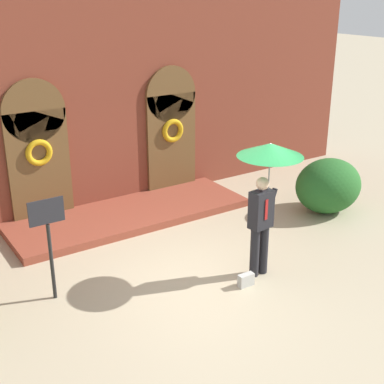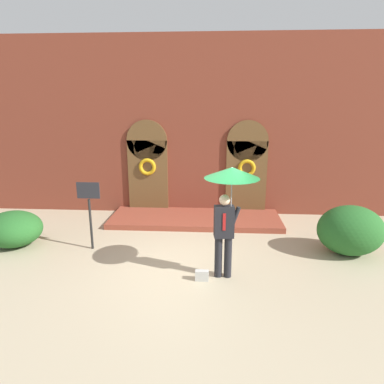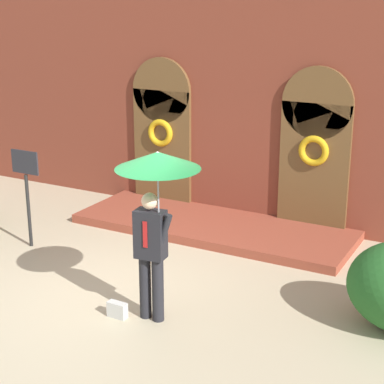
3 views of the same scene
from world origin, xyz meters
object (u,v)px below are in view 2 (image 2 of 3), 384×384
(shrub_left, at_px, (13,229))
(person_with_umbrella, at_px, (230,189))
(handbag, at_px, (202,275))
(shrub_right, at_px, (350,230))
(sign_post, at_px, (89,204))

(shrub_left, bearing_deg, person_with_umbrella, -13.38)
(handbag, bearing_deg, person_with_umbrella, 21.73)
(person_with_umbrella, xyz_separation_m, handbag, (-0.53, -0.20, -1.80))
(person_with_umbrella, bearing_deg, shrub_right, 23.83)
(handbag, bearing_deg, sign_post, 154.41)
(person_with_umbrella, height_order, sign_post, person_with_umbrella)
(handbag, relative_size, shrub_left, 0.20)
(person_with_umbrella, xyz_separation_m, shrub_left, (-5.41, 1.29, -1.46))
(sign_post, bearing_deg, shrub_right, 0.88)
(person_with_umbrella, xyz_separation_m, sign_post, (-3.35, 1.22, -0.75))
(person_with_umbrella, height_order, shrub_left, person_with_umbrella)
(handbag, bearing_deg, shrub_left, 164.20)
(person_with_umbrella, xyz_separation_m, shrub_right, (2.98, 1.32, -1.31))
(shrub_right, bearing_deg, shrub_left, -179.79)
(handbag, xyz_separation_m, shrub_right, (3.52, 1.52, 0.50))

